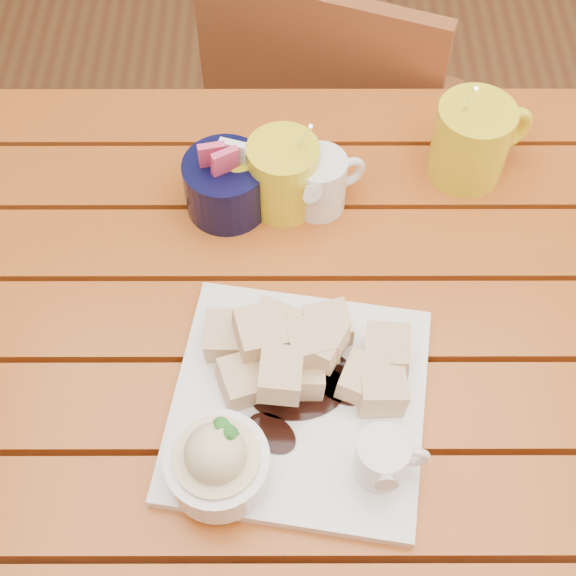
{
  "coord_description": "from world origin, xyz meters",
  "views": [
    {
      "loc": [
        -0.01,
        -0.5,
        1.57
      ],
      "look_at": [
        -0.01,
        -0.0,
        0.82
      ],
      "focal_mm": 50.0,
      "sensor_mm": 36.0,
      "label": 1
    }
  ],
  "objects_px": {
    "table": "(298,360)",
    "dessert_plate": "(285,406)",
    "coffee_mug_right": "(473,140)",
    "coffee_mug_left": "(281,175)",
    "chair_far": "(332,131)"
  },
  "relations": [
    {
      "from": "chair_far",
      "to": "dessert_plate",
      "type": "bearing_deg",
      "value": 103.21
    },
    {
      "from": "dessert_plate",
      "to": "coffee_mug_right",
      "type": "distance_m",
      "value": 0.44
    },
    {
      "from": "coffee_mug_left",
      "to": "coffee_mug_right",
      "type": "xyz_separation_m",
      "value": [
        0.25,
        0.06,
        0.01
      ]
    },
    {
      "from": "table",
      "to": "dessert_plate",
      "type": "xyz_separation_m",
      "value": [
        -0.02,
        -0.13,
        0.14
      ]
    },
    {
      "from": "dessert_plate",
      "to": "coffee_mug_left",
      "type": "distance_m",
      "value": 0.31
    },
    {
      "from": "dessert_plate",
      "to": "coffee_mug_right",
      "type": "relative_size",
      "value": 1.88
    },
    {
      "from": "coffee_mug_right",
      "to": "chair_far",
      "type": "bearing_deg",
      "value": 91.57
    },
    {
      "from": "table",
      "to": "coffee_mug_right",
      "type": "distance_m",
      "value": 0.37
    },
    {
      "from": "table",
      "to": "coffee_mug_left",
      "type": "xyz_separation_m",
      "value": [
        -0.02,
        0.18,
        0.16
      ]
    },
    {
      "from": "dessert_plate",
      "to": "coffee_mug_right",
      "type": "height_order",
      "value": "coffee_mug_right"
    },
    {
      "from": "table",
      "to": "chair_far",
      "type": "distance_m",
      "value": 0.61
    },
    {
      "from": "coffee_mug_left",
      "to": "coffee_mug_right",
      "type": "distance_m",
      "value": 0.26
    },
    {
      "from": "dessert_plate",
      "to": "chair_far",
      "type": "relative_size",
      "value": 0.37
    },
    {
      "from": "coffee_mug_right",
      "to": "chair_far",
      "type": "distance_m",
      "value": 0.51
    },
    {
      "from": "dessert_plate",
      "to": "coffee_mug_right",
      "type": "xyz_separation_m",
      "value": [
        0.25,
        0.37,
        0.02
      ]
    }
  ]
}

